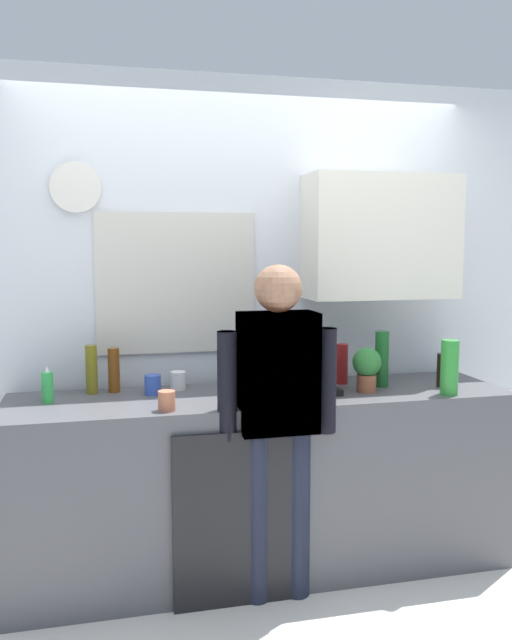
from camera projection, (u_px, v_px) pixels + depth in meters
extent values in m
plane|color=silver|center=(277.00, 596.00, 3.17)|extent=(8.00, 8.00, 0.00)
cube|color=#4C4C51|center=(262.00, 482.00, 3.41)|extent=(2.55, 0.64, 0.93)
cube|color=black|center=(233.00, 520.00, 3.04)|extent=(0.56, 0.02, 0.84)
cube|color=silver|center=(244.00, 313.00, 3.73)|extent=(4.15, 0.10, 2.60)
cube|color=beige|center=(177.00, 283.00, 3.56)|extent=(0.86, 0.02, 0.76)
cube|color=#8CA5C6|center=(176.00, 283.00, 3.56)|extent=(0.80, 0.02, 0.70)
cube|color=silver|center=(381.00, 237.00, 3.64)|extent=(0.84, 0.32, 0.68)
cylinder|color=silver|center=(76.00, 187.00, 3.37)|extent=(0.26, 0.03, 0.26)
cube|color=black|center=(318.00, 390.00, 3.37)|extent=(0.20, 0.20, 0.03)
cube|color=black|center=(315.00, 358.00, 3.41)|extent=(0.18, 0.08, 0.28)
cylinder|color=black|center=(320.00, 378.00, 3.33)|extent=(0.11, 0.11, 0.11)
cylinder|color=black|center=(319.00, 332.00, 3.34)|extent=(0.17, 0.17, 0.03)
cylinder|color=#195923|center=(382.00, 359.00, 3.51)|extent=(0.07, 0.07, 0.30)
cylinder|color=maroon|center=(342.00, 364.00, 3.58)|extent=(0.06, 0.06, 0.22)
cylinder|color=#2D8C33|center=(450.00, 367.00, 3.32)|extent=(0.09, 0.09, 0.28)
cylinder|color=brown|center=(114.00, 370.00, 3.38)|extent=(0.06, 0.06, 0.23)
cylinder|color=black|center=(442.00, 370.00, 3.51)|extent=(0.06, 0.06, 0.18)
cylinder|color=olive|center=(91.00, 369.00, 3.35)|extent=(0.06, 0.06, 0.25)
cylinder|color=#B26647|center=(167.00, 401.00, 3.01)|extent=(0.08, 0.08, 0.09)
cylinder|color=#3351B2|center=(153.00, 385.00, 3.33)|extent=(0.08, 0.08, 0.10)
cylinder|color=white|center=(178.00, 381.00, 3.45)|extent=(0.08, 0.08, 0.10)
cylinder|color=#4C72A5|center=(255.00, 379.00, 3.54)|extent=(0.22, 0.22, 0.08)
cylinder|color=#9E5638|center=(366.00, 383.00, 3.40)|extent=(0.10, 0.10, 0.09)
sphere|color=#2D7233|center=(367.00, 362.00, 3.39)|extent=(0.15, 0.15, 0.15)
cylinder|color=green|center=(47.00, 387.00, 3.16)|extent=(0.06, 0.06, 0.15)
cone|color=white|center=(47.00, 369.00, 3.15)|extent=(0.02, 0.02, 0.03)
cylinder|color=#3F4766|center=(257.00, 517.00, 3.10)|extent=(0.12, 0.12, 0.82)
cylinder|color=#3F4766|center=(297.00, 513.00, 3.15)|extent=(0.12, 0.12, 0.82)
cube|color=silver|center=(278.00, 372.00, 3.04)|extent=(0.36, 0.20, 0.56)
sphere|color=#D8AD8C|center=(278.00, 288.00, 3.00)|extent=(0.22, 0.22, 0.22)
cylinder|color=silver|center=(227.00, 386.00, 2.99)|extent=(0.09, 0.09, 0.50)
cylinder|color=silver|center=(327.00, 380.00, 3.10)|extent=(0.09, 0.09, 0.50)
cylinder|color=#3F4766|center=(257.00, 517.00, 3.10)|extent=(0.12, 0.12, 0.82)
cylinder|color=#3F4766|center=(297.00, 513.00, 3.15)|extent=(0.12, 0.12, 0.82)
cube|color=#262633|center=(278.00, 372.00, 3.04)|extent=(0.36, 0.20, 0.56)
sphere|color=#D8AD8C|center=(278.00, 288.00, 3.00)|extent=(0.22, 0.22, 0.22)
cylinder|color=#262633|center=(227.00, 386.00, 2.99)|extent=(0.09, 0.09, 0.50)
cylinder|color=#262633|center=(327.00, 380.00, 3.10)|extent=(0.09, 0.09, 0.50)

